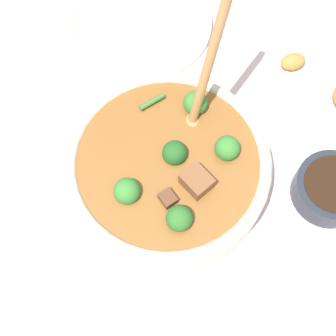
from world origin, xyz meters
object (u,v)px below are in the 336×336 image
(stew_bowl, at_px, (168,169))
(food_plate, at_px, (329,82))
(empty_plate, at_px, (136,20))
(condiment_bowl, at_px, (331,188))

(stew_bowl, xyz_separation_m, food_plate, (-0.12, 0.27, -0.04))
(empty_plate, bearing_deg, food_plate, 58.40)
(stew_bowl, relative_size, condiment_bowl, 2.87)
(stew_bowl, xyz_separation_m, empty_plate, (-0.29, -0.01, -0.04))
(condiment_bowl, xyz_separation_m, empty_plate, (-0.34, -0.22, -0.01))
(empty_plate, distance_m, food_plate, 0.32)
(stew_bowl, bearing_deg, empty_plate, -178.94)
(food_plate, bearing_deg, stew_bowl, -66.45)
(condiment_bowl, bearing_deg, food_plate, 162.40)
(condiment_bowl, relative_size, food_plate, 0.50)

